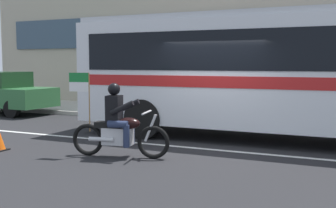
% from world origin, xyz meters
% --- Properties ---
extents(ground_plane, '(60.00, 60.00, 0.00)m').
position_xyz_m(ground_plane, '(0.00, 0.00, 0.00)').
color(ground_plane, black).
extents(sidewalk_curb, '(28.00, 3.80, 0.15)m').
position_xyz_m(sidewalk_curb, '(0.00, 5.10, 0.07)').
color(sidewalk_curb, '#B7B2A8').
rests_on(sidewalk_curb, ground_plane).
extents(lane_center_stripe, '(26.60, 0.14, 0.01)m').
position_xyz_m(lane_center_stripe, '(0.00, -0.60, 0.00)').
color(lane_center_stripe, silver).
rests_on(lane_center_stripe, ground_plane).
extents(transit_bus, '(10.68, 2.63, 3.22)m').
position_xyz_m(transit_bus, '(1.41, 1.19, 1.88)').
color(transit_bus, silver).
rests_on(transit_bus, ground_plane).
extents(motorcycle_with_rider, '(2.16, 0.77, 1.78)m').
position_xyz_m(motorcycle_with_rider, '(-1.35, -2.14, 0.67)').
color(motorcycle_with_rider, black).
rests_on(motorcycle_with_rider, ground_plane).
extents(parked_sedan_curbside, '(4.42, 2.01, 1.64)m').
position_xyz_m(parked_sedan_curbside, '(-9.58, 2.58, 0.85)').
color(parked_sedan_curbside, '#2D6638').
rests_on(parked_sedan_curbside, ground_plane).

